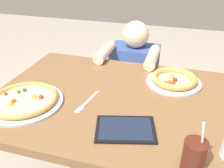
{
  "coord_description": "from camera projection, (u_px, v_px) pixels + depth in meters",
  "views": [
    {
      "loc": [
        0.27,
        -1.0,
        1.4
      ],
      "look_at": [
        -0.05,
        0.07,
        0.78
      ],
      "focal_mm": 39.79,
      "sensor_mm": 36.0,
      "label": 1
    }
  ],
  "objects": [
    {
      "name": "dining_table",
      "position": [
        117.0,
        116.0,
        1.28
      ],
      "size": [
        1.22,
        0.88,
        0.75
      ],
      "color": "brown",
      "rests_on": "ground"
    },
    {
      "name": "pizza_near",
      "position": [
        24.0,
        100.0,
        1.17
      ],
      "size": [
        0.37,
        0.37,
        0.04
      ],
      "color": "#B7B7BC",
      "rests_on": "dining_table"
    },
    {
      "name": "pizza_far",
      "position": [
        174.0,
        80.0,
        1.34
      ],
      "size": [
        0.29,
        0.29,
        0.05
      ],
      "color": "#B7B7BC",
      "rests_on": "dining_table"
    },
    {
      "name": "drink_cup_colored",
      "position": [
        194.0,
        156.0,
        0.8
      ],
      "size": [
        0.08,
        0.08,
        0.2
      ],
      "color": "#4C1E14",
      "rests_on": "dining_table"
    },
    {
      "name": "fork",
      "position": [
        87.0,
        102.0,
        1.18
      ],
      "size": [
        0.05,
        0.2,
        0.0
      ],
      "color": "silver",
      "rests_on": "dining_table"
    },
    {
      "name": "tablet",
      "position": [
        125.0,
        129.0,
        1.0
      ],
      "size": [
        0.28,
        0.23,
        0.01
      ],
      "color": "black",
      "rests_on": "dining_table"
    },
    {
      "name": "diner_seated",
      "position": [
        133.0,
        85.0,
        1.97
      ],
      "size": [
        0.39,
        0.51,
        0.95
      ],
      "color": "#333847",
      "rests_on": "ground"
    }
  ]
}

